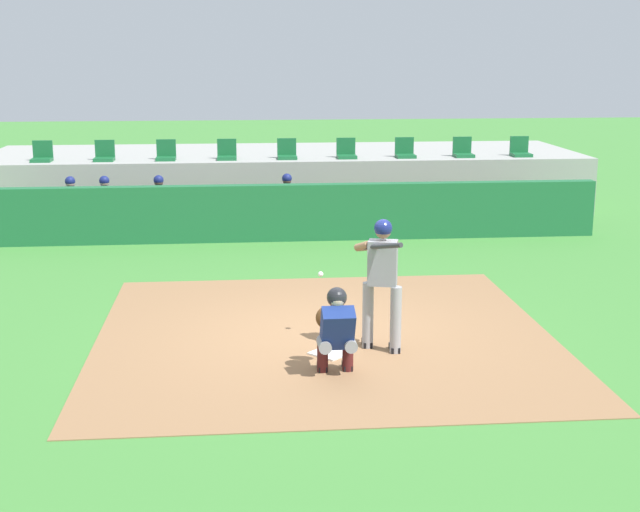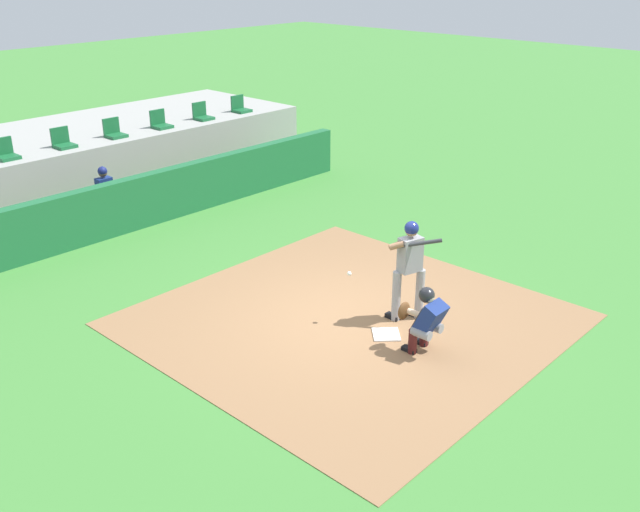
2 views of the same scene
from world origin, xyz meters
name	(u,v)px [view 2 (image 2 of 2)]	position (x,y,z in m)	size (l,w,h in m)	color
ground_plane	(350,320)	(0.00, 0.00, 0.00)	(80.00, 80.00, 0.00)	#428438
dirt_infield	(350,320)	(0.00, 0.00, 0.01)	(6.40, 6.40, 0.01)	#936B47
home_plate	(386,334)	(0.00, -0.80, 0.02)	(0.44, 0.44, 0.02)	white
batter_at_plate	(409,265)	(0.69, -0.70, 1.04)	(0.61, 0.84, 1.80)	#99999E
catcher_crouched	(424,318)	(-0.01, -1.54, 0.61)	(0.49, 1.88, 1.13)	gray
dugout_wall	(133,204)	(0.00, 6.50, 0.60)	(13.00, 0.30, 1.20)	#1E6638
dugout_bench	(111,209)	(0.00, 7.50, 0.23)	(11.80, 0.44, 0.45)	olive
dugout_player_3	(108,194)	(-0.11, 7.34, 0.67)	(0.49, 0.70, 1.30)	#939399
stands_platform	(38,163)	(0.00, 10.90, 0.70)	(15.00, 4.40, 1.40)	#9E9E99
stadium_seat_3	(6,153)	(-1.44, 9.38, 1.53)	(0.46, 0.46, 0.48)	#196033
stadium_seat_4	(63,142)	(0.00, 9.38, 1.53)	(0.46, 0.46, 0.48)	#196033
stadium_seat_5	(114,132)	(1.44, 9.38, 1.53)	(0.46, 0.46, 0.48)	#196033
stadium_seat_6	(160,123)	(2.89, 9.38, 1.53)	(0.46, 0.46, 0.48)	#196033
stadium_seat_7	(202,115)	(4.33, 9.38, 1.53)	(0.46, 0.46, 0.48)	#196033
stadium_seat_8	(240,107)	(5.78, 9.38, 1.53)	(0.46, 0.46, 0.48)	#196033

